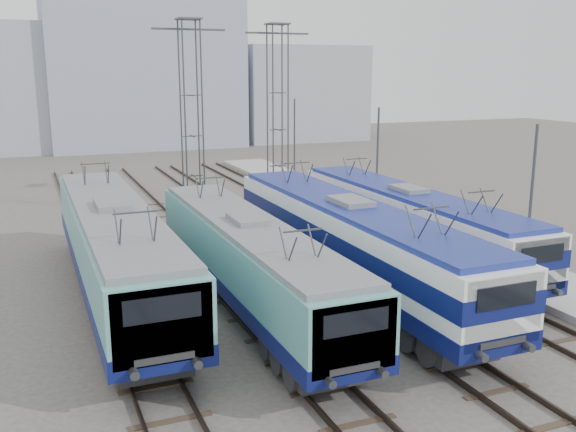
# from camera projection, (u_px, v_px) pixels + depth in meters

# --- Properties ---
(ground) EXTENTS (160.00, 160.00, 0.00)m
(ground) POSITION_uv_depth(u_px,v_px,m) (360.00, 350.00, 21.17)
(ground) COLOR #514C47
(platform) EXTENTS (4.00, 70.00, 0.30)m
(platform) POSITION_uv_depth(u_px,v_px,m) (463.00, 251.00, 32.13)
(platform) COLOR #9E9E99
(platform) RESTS_ON ground
(locomotive_far_left) EXTENTS (2.97, 18.79, 3.54)m
(locomotive_far_left) POSITION_uv_depth(u_px,v_px,m) (116.00, 246.00, 25.02)
(locomotive_far_left) COLOR #0C1351
(locomotive_far_left) RESTS_ON ground
(locomotive_center_left) EXTENTS (2.71, 17.11, 3.22)m
(locomotive_center_left) POSITION_uv_depth(u_px,v_px,m) (250.00, 258.00, 24.02)
(locomotive_center_left) COLOR #0C1351
(locomotive_center_left) RESTS_ON ground
(locomotive_center_right) EXTENTS (2.92, 18.48, 3.47)m
(locomotive_center_right) POSITION_uv_depth(u_px,v_px,m) (352.00, 239.00, 25.96)
(locomotive_center_right) COLOR #0C1351
(locomotive_center_right) RESTS_ON ground
(locomotive_far_right) EXTENTS (2.71, 17.14, 3.22)m
(locomotive_far_right) POSITION_uv_depth(u_px,v_px,m) (410.00, 219.00, 30.12)
(locomotive_far_right) COLOR #0C1351
(locomotive_far_right) RESTS_ON ground
(catenary_tower_west) EXTENTS (4.50, 1.20, 12.00)m
(catenary_tower_west) POSITION_uv_depth(u_px,v_px,m) (191.00, 109.00, 39.53)
(catenary_tower_west) COLOR #3F4247
(catenary_tower_west) RESTS_ON ground
(catenary_tower_east) EXTENTS (4.50, 1.20, 12.00)m
(catenary_tower_east) POSITION_uv_depth(u_px,v_px,m) (278.00, 106.00, 43.74)
(catenary_tower_east) COLOR #3F4247
(catenary_tower_east) RESTS_ON ground
(mast_front) EXTENTS (0.12, 0.12, 7.00)m
(mast_front) POSITION_uv_depth(u_px,v_px,m) (530.00, 213.00, 25.38)
(mast_front) COLOR #3F4247
(mast_front) RESTS_ON ground
(mast_mid) EXTENTS (0.12, 0.12, 7.00)m
(mast_mid) POSITION_uv_depth(u_px,v_px,m) (377.00, 170.00, 36.20)
(mast_mid) COLOR #3F4247
(mast_mid) RESTS_ON ground
(mast_rear) EXTENTS (0.12, 0.12, 7.00)m
(mast_rear) POSITION_uv_depth(u_px,v_px,m) (294.00, 147.00, 47.02)
(mast_rear) COLOR #3F4247
(mast_rear) RESTS_ON ground
(building_center) EXTENTS (22.00, 14.00, 18.00)m
(building_center) POSITION_uv_depth(u_px,v_px,m) (142.00, 70.00, 76.55)
(building_center) COLOR #939AB2
(building_center) RESTS_ON ground
(building_east) EXTENTS (16.00, 12.00, 12.00)m
(building_east) POSITION_uv_depth(u_px,v_px,m) (296.00, 93.00, 84.63)
(building_east) COLOR #99A0AB
(building_east) RESTS_ON ground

